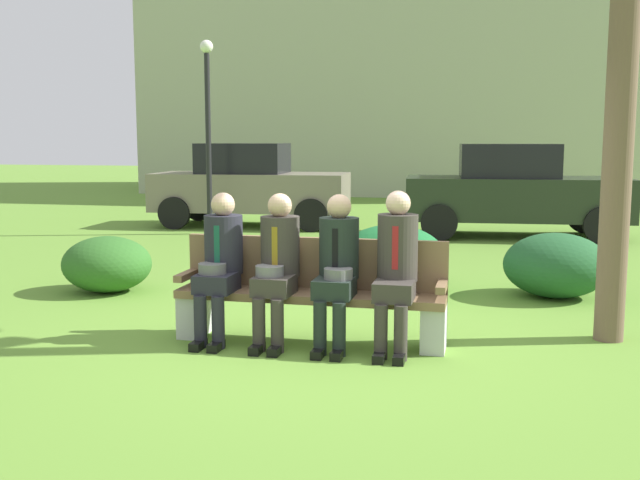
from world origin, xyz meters
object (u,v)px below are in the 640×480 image
Objects in this scene: shrub_near_bench at (392,258)px; building_backdrop at (388,24)px; seated_man_centerleft at (277,261)px; shrub_mid_lawn at (556,265)px; park_bench at (311,292)px; parked_car_far at (514,191)px; seated_man_rightmost at (396,262)px; seated_man_leftmost at (220,259)px; parked_car_near at (249,185)px; shrub_far_lawn at (107,264)px; street_lamp at (208,116)px; seated_man_centerright at (337,263)px.

building_backdrop is at bearing 98.09° from shrub_near_bench.
building_backdrop is (-1.79, 19.84, 4.92)m from seated_man_centerleft.
shrub_mid_lawn is (1.83, 0.09, -0.03)m from shrub_near_bench.
park_bench is 0.59× the size of parked_car_far.
seated_man_rightmost is 20.62m from building_backdrop.
shrub_mid_lawn is (1.49, 2.51, -0.38)m from seated_man_rightmost.
seated_man_centerleft is 20.52m from building_backdrop.
seated_man_leftmost is 0.32× the size of parked_car_near.
seated_man_leftmost is 0.08× the size of building_backdrop.
seated_man_centerleft is at bearing -134.97° from shrub_mid_lawn.
building_backdrop reaches higher than shrub_near_bench.
seated_man_leftmost is 8.73m from parked_car_near.
parked_car_near reaches higher than shrub_near_bench.
shrub_mid_lawn is at bearing 59.34° from seated_man_rightmost.
shrub_far_lawn is at bearing -166.81° from shrub_near_bench.
street_lamp reaches higher than seated_man_centerleft.
seated_man_centerright reaches higher than seated_man_leftmost.
street_lamp is at bearing -102.57° from parked_car_near.
building_backdrop is (-1.27, 19.84, 4.92)m from seated_man_leftmost.
parked_car_far is (2.19, 7.83, 0.11)m from seated_man_centerleft.
seated_man_centerleft is 8.13m from parked_car_far.
shrub_far_lawn is at bearing -127.48° from parked_car_far.
street_lamp is (-0.32, -1.42, 1.34)m from parked_car_near.
seated_man_centerleft is at bearing -33.26° from shrub_far_lawn.
parked_car_near is at bearing 133.37° from shrub_mid_lawn.
street_lamp is (-3.60, 6.82, 1.74)m from park_bench.
shrub_near_bench is at bearing 13.19° from shrub_far_lawn.
seated_man_rightmost reaches higher than shrub_far_lawn.
seated_man_leftmost is 1.12× the size of shrub_mid_lawn.
building_backdrop is at bearing 93.67° from seated_man_leftmost.
park_bench is at bearing -100.25° from shrub_near_bench.
seated_man_rightmost reaches higher than shrub_mid_lawn.
park_bench is 1.88× the size of shrub_near_bench.
seated_man_centerright is 0.32× the size of parked_car_far.
shrub_mid_lawn is at bearing 9.55° from shrub_far_lawn.
seated_man_leftmost is 1.00× the size of seated_man_centerright.
seated_man_leftmost is 1.55m from seated_man_rightmost.
seated_man_centerright is 1.25× the size of shrub_far_lawn.
shrub_far_lawn is 18.95m from building_backdrop.
parked_car_far is at bearing 74.40° from seated_man_centerleft.
building_backdrop reaches higher than seated_man_centerleft.
parked_car_far reaches higher than seated_man_centerleft.
shrub_near_bench is at bearing -48.46° from street_lamp.
seated_man_rightmost is 7.91m from parked_car_far.
seated_man_centerleft is 0.97× the size of seated_man_rightmost.
parked_car_near is (-2.50, 8.37, 0.12)m from seated_man_leftmost.
seated_man_centerleft is 1.25× the size of shrub_far_lawn.
parked_car_near is at bearing 112.94° from seated_man_centerright.
shrub_far_lawn is 0.06× the size of building_backdrop.
shrub_near_bench is 1.08× the size of shrub_mid_lawn.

